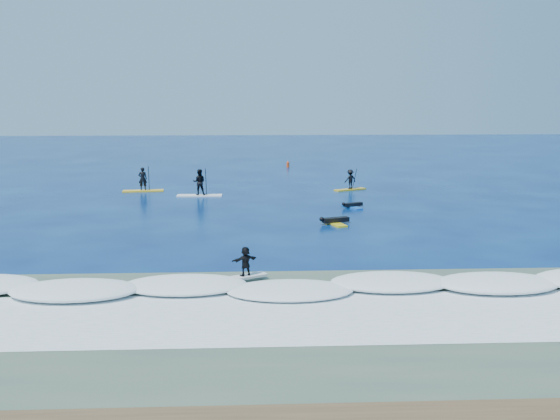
{
  "coord_description": "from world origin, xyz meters",
  "views": [
    {
      "loc": [
        -0.4,
        -32.82,
        7.39
      ],
      "look_at": [
        1.26,
        3.37,
        0.6
      ],
      "focal_mm": 40.0,
      "sensor_mm": 36.0,
      "label": 1
    }
  ],
  "objects_px": {
    "prone_paddler_near": "(334,221)",
    "sup_paddler_center": "(199,185)",
    "wave_surfer": "(245,264)",
    "sup_paddler_left": "(143,183)",
    "marker_buoy": "(288,164)",
    "sup_paddler_right": "(350,181)",
    "prone_paddler_far": "(352,206)"
  },
  "relations": [
    {
      "from": "prone_paddler_near",
      "to": "sup_paddler_center",
      "type": "bearing_deg",
      "value": 20.65
    },
    {
      "from": "sup_paddler_center",
      "to": "prone_paddler_near",
      "type": "height_order",
      "value": "sup_paddler_center"
    },
    {
      "from": "prone_paddler_near",
      "to": "wave_surfer",
      "type": "distance_m",
      "value": 12.07
    },
    {
      "from": "sup_paddler_left",
      "to": "marker_buoy",
      "type": "relative_size",
      "value": 4.32
    },
    {
      "from": "sup_paddler_left",
      "to": "sup_paddler_right",
      "type": "distance_m",
      "value": 15.94
    },
    {
      "from": "sup_paddler_left",
      "to": "sup_paddler_center",
      "type": "xyz_separation_m",
      "value": [
        4.5,
        -2.45,
        0.18
      ]
    },
    {
      "from": "prone_paddler_far",
      "to": "wave_surfer",
      "type": "distance_m",
      "value": 17.48
    },
    {
      "from": "sup_paddler_center",
      "to": "prone_paddler_far",
      "type": "distance_m",
      "value": 11.6
    },
    {
      "from": "sup_paddler_left",
      "to": "sup_paddler_center",
      "type": "distance_m",
      "value": 5.13
    },
    {
      "from": "sup_paddler_right",
      "to": "wave_surfer",
      "type": "relative_size",
      "value": 1.49
    },
    {
      "from": "sup_paddler_center",
      "to": "sup_paddler_left",
      "type": "bearing_deg",
      "value": 151.47
    },
    {
      "from": "wave_surfer",
      "to": "marker_buoy",
      "type": "xyz_separation_m",
      "value": [
        3.95,
        38.88,
        -0.42
      ]
    },
    {
      "from": "sup_paddler_center",
      "to": "sup_paddler_right",
      "type": "xyz_separation_m",
      "value": [
        11.44,
        2.39,
        -0.14
      ]
    },
    {
      "from": "sup_paddler_left",
      "to": "sup_paddler_right",
      "type": "bearing_deg",
      "value": -7.49
    },
    {
      "from": "sup_paddler_left",
      "to": "prone_paddler_near",
      "type": "bearing_deg",
      "value": -51.44
    },
    {
      "from": "sup_paddler_left",
      "to": "prone_paddler_far",
      "type": "bearing_deg",
      "value": -34.24
    },
    {
      "from": "sup_paddler_right",
      "to": "marker_buoy",
      "type": "xyz_separation_m",
      "value": [
        -3.95,
        15.29,
        -0.4
      ]
    },
    {
      "from": "sup_paddler_center",
      "to": "sup_paddler_right",
      "type": "relative_size",
      "value": 1.24
    },
    {
      "from": "prone_paddler_far",
      "to": "marker_buoy",
      "type": "height_order",
      "value": "marker_buoy"
    },
    {
      "from": "prone_paddler_near",
      "to": "prone_paddler_far",
      "type": "bearing_deg",
      "value": -39.18
    },
    {
      "from": "sup_paddler_left",
      "to": "marker_buoy",
      "type": "xyz_separation_m",
      "value": [
        11.99,
        15.23,
        -0.36
      ]
    },
    {
      "from": "sup_paddler_center",
      "to": "prone_paddler_near",
      "type": "relative_size",
      "value": 1.38
    },
    {
      "from": "sup_paddler_center",
      "to": "wave_surfer",
      "type": "relative_size",
      "value": 1.84
    },
    {
      "from": "sup_paddler_left",
      "to": "sup_paddler_right",
      "type": "relative_size",
      "value": 1.19
    },
    {
      "from": "sup_paddler_right",
      "to": "prone_paddler_near",
      "type": "distance_m",
      "value": 12.95
    },
    {
      "from": "sup_paddler_left",
      "to": "prone_paddler_far",
      "type": "xyz_separation_m",
      "value": [
        14.88,
        -7.58,
        -0.54
      ]
    },
    {
      "from": "sup_paddler_center",
      "to": "sup_paddler_right",
      "type": "height_order",
      "value": "sup_paddler_center"
    },
    {
      "from": "sup_paddler_left",
      "to": "wave_surfer",
      "type": "relative_size",
      "value": 1.77
    },
    {
      "from": "marker_buoy",
      "to": "prone_paddler_near",
      "type": "bearing_deg",
      "value": -87.86
    },
    {
      "from": "sup_paddler_center",
      "to": "wave_surfer",
      "type": "height_order",
      "value": "sup_paddler_center"
    },
    {
      "from": "wave_surfer",
      "to": "marker_buoy",
      "type": "relative_size",
      "value": 2.45
    },
    {
      "from": "sup_paddler_left",
      "to": "marker_buoy",
      "type": "height_order",
      "value": "sup_paddler_left"
    }
  ]
}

